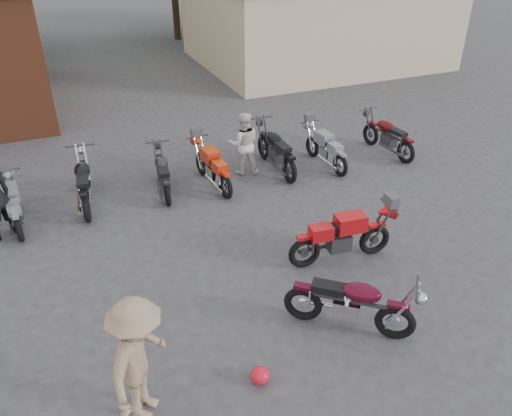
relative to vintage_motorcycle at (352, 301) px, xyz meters
name	(u,v)px	position (x,y,z in m)	size (l,w,h in m)	color
ground	(299,319)	(-0.64, 0.52, -0.59)	(90.00, 90.00, 0.00)	#343437
stucco_building	(315,21)	(7.86, 15.52, 1.16)	(10.00, 8.00, 3.50)	tan
vintage_motorcycle	(352,301)	(0.00, 0.00, 0.00)	(2.03, 0.67, 1.18)	#480919
sportbike	(343,234)	(0.88, 1.68, 0.00)	(2.03, 0.67, 1.18)	red
helmet	(260,375)	(-1.76, -0.42, -0.46)	(0.28, 0.28, 0.26)	red
person_light	(244,144)	(0.56, 5.96, 0.23)	(0.80, 0.62, 1.64)	silver
person_tan	(140,361)	(-3.36, -0.26, 0.37)	(1.23, 0.71, 1.91)	#9B7B5F
row_bike_1	(13,203)	(-4.89, 5.55, -0.06)	(1.83, 0.60, 1.06)	gray
row_bike_2	(84,180)	(-3.40, 5.89, 0.02)	(2.10, 0.69, 1.22)	black
row_bike_3	(163,171)	(-1.60, 5.79, -0.05)	(1.86, 0.61, 1.08)	black
row_bike_4	(212,165)	(-0.41, 5.61, -0.03)	(1.92, 0.63, 1.11)	red
row_bike_5	(276,148)	(1.40, 5.83, 0.03)	(2.15, 0.71, 1.25)	black
row_bike_6	(326,147)	(2.72, 5.53, -0.05)	(1.86, 0.61, 1.08)	gray
row_bike_7	(388,134)	(4.71, 5.56, -0.01)	(1.99, 0.66, 1.15)	#48090C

